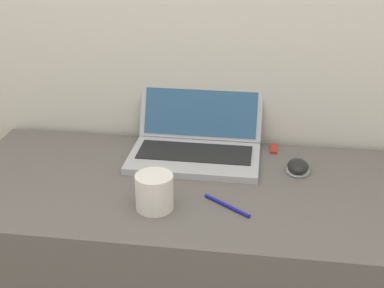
{
  "coord_description": "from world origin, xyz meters",
  "views": [
    {
      "loc": [
        0.17,
        -0.97,
        1.48
      ],
      "look_at": [
        -0.02,
        0.39,
        0.84
      ],
      "focal_mm": 50.0,
      "sensor_mm": 36.0,
      "label": 1
    }
  ],
  "objects_px": {
    "drink_cup": "(154,191)",
    "pen": "(227,206)",
    "laptop": "(197,139)",
    "computer_mouse": "(298,167)",
    "usb_stick": "(274,149)"
  },
  "relations": [
    {
      "from": "drink_cup",
      "to": "pen",
      "type": "xyz_separation_m",
      "value": [
        0.18,
        0.03,
        -0.04
      ]
    },
    {
      "from": "drink_cup",
      "to": "pen",
      "type": "relative_size",
      "value": 0.77
    },
    {
      "from": "laptop",
      "to": "computer_mouse",
      "type": "height_order",
      "value": "laptop"
    },
    {
      "from": "computer_mouse",
      "to": "pen",
      "type": "relative_size",
      "value": 0.68
    },
    {
      "from": "laptop",
      "to": "computer_mouse",
      "type": "xyz_separation_m",
      "value": [
        0.3,
        -0.08,
        -0.03
      ]
    },
    {
      "from": "usb_stick",
      "to": "pen",
      "type": "bearing_deg",
      "value": -108.05
    },
    {
      "from": "laptop",
      "to": "usb_stick",
      "type": "bearing_deg",
      "value": 13.82
    },
    {
      "from": "drink_cup",
      "to": "usb_stick",
      "type": "bearing_deg",
      "value": 52.35
    },
    {
      "from": "drink_cup",
      "to": "pen",
      "type": "bearing_deg",
      "value": 9.18
    },
    {
      "from": "laptop",
      "to": "usb_stick",
      "type": "relative_size",
      "value": 6.36
    },
    {
      "from": "drink_cup",
      "to": "usb_stick",
      "type": "height_order",
      "value": "drink_cup"
    },
    {
      "from": "laptop",
      "to": "drink_cup",
      "type": "distance_m",
      "value": 0.33
    },
    {
      "from": "drink_cup",
      "to": "usb_stick",
      "type": "distance_m",
      "value": 0.48
    },
    {
      "from": "drink_cup",
      "to": "computer_mouse",
      "type": "height_order",
      "value": "drink_cup"
    },
    {
      "from": "drink_cup",
      "to": "computer_mouse",
      "type": "bearing_deg",
      "value": 34.45
    }
  ]
}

